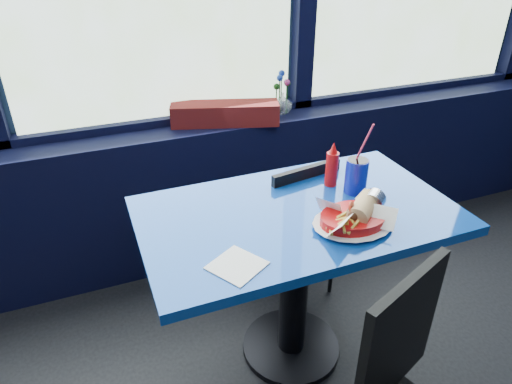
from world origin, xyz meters
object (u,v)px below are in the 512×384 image
ketchup_bottle (332,166)px  soda_cup (356,175)px  planter_box (225,114)px  food_basket (355,217)px  near_table (296,249)px  flower_vase (282,101)px  chair_near_back (296,221)px

ketchup_bottle → soda_cup: bearing=-54.4°
planter_box → food_basket: 1.02m
near_table → planter_box: 0.89m
flower_vase → soda_cup: soda_cup is taller
near_table → chair_near_back: bearing=62.9°
flower_vase → food_basket: bearing=-100.2°
planter_box → ketchup_bottle: bearing=-54.8°
food_basket → planter_box: bearing=84.1°
chair_near_back → ketchup_bottle: (0.05, -0.19, 0.38)m
chair_near_back → planter_box: planter_box is taller
chair_near_back → planter_box: size_ratio=1.45×
chair_near_back → flower_vase: (0.16, 0.55, 0.41)m
food_basket → soda_cup: size_ratio=1.03×
chair_near_back → ketchup_bottle: ketchup_bottle is taller
chair_near_back → planter_box: (-0.18, 0.51, 0.40)m
planter_box → food_basket: (0.15, -1.00, -0.07)m
soda_cup → near_table: bearing=-170.1°
near_table → ketchup_bottle: ketchup_bottle is taller
chair_near_back → ketchup_bottle: 0.43m
planter_box → food_basket: planter_box is taller
soda_cup → chair_near_back: bearing=111.4°
near_table → flower_vase: size_ratio=5.14×
chair_near_back → food_basket: size_ratio=2.59×
planter_box → ketchup_bottle: size_ratio=2.87×
ketchup_bottle → soda_cup: (0.06, -0.09, -0.01)m
near_table → soda_cup: 0.38m
near_table → planter_box: bearing=90.7°
flower_vase → food_basket: 1.06m
food_basket → soda_cup: soda_cup is taller
flower_vase → soda_cup: 0.83m
planter_box → flower_vase: 0.34m
flower_vase → food_basket: (-0.19, -1.04, -0.09)m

